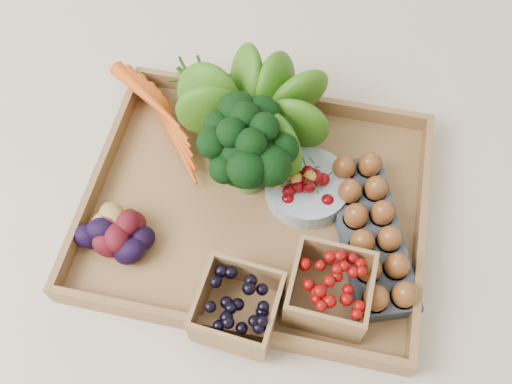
% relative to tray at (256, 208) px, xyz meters
% --- Properties ---
extents(ground, '(4.00, 4.00, 0.00)m').
position_rel_tray_xyz_m(ground, '(0.00, 0.00, -0.01)').
color(ground, beige).
rests_on(ground, ground).
extents(tray, '(0.55, 0.45, 0.01)m').
position_rel_tray_xyz_m(tray, '(0.00, 0.00, 0.00)').
color(tray, olive).
rests_on(tray, ground).
extents(carrots, '(0.19, 0.14, 0.05)m').
position_rel_tray_xyz_m(carrots, '(-0.18, 0.12, 0.03)').
color(carrots, '#CC480F').
rests_on(carrots, tray).
extents(lettuce, '(0.17, 0.17, 0.17)m').
position_rel_tray_xyz_m(lettuce, '(-0.03, 0.13, 0.09)').
color(lettuce, '#214B0B').
rests_on(lettuce, tray).
extents(broccoli, '(0.16, 0.16, 0.13)m').
position_rel_tray_xyz_m(broccoli, '(-0.02, 0.04, 0.07)').
color(broccoli, black).
rests_on(broccoli, tray).
extents(cherry_bowl, '(0.14, 0.14, 0.04)m').
position_rel_tray_xyz_m(cherry_bowl, '(0.08, 0.04, 0.03)').
color(cherry_bowl, '#8C9EA5').
rests_on(cherry_bowl, tray).
extents(egg_carton, '(0.18, 0.29, 0.03)m').
position_rel_tray_xyz_m(egg_carton, '(0.19, -0.02, 0.02)').
color(egg_carton, '#383E47').
rests_on(egg_carton, tray).
extents(potatoes, '(0.13, 0.13, 0.07)m').
position_rel_tray_xyz_m(potatoes, '(-0.21, -0.10, 0.04)').
color(potatoes, '#420A12').
rests_on(potatoes, tray).
extents(punnet_blackberry, '(0.12, 0.12, 0.08)m').
position_rel_tray_xyz_m(punnet_blackberry, '(0.01, -0.19, 0.05)').
color(punnet_blackberry, black).
rests_on(punnet_blackberry, tray).
extents(punnet_raspberry, '(0.12, 0.12, 0.08)m').
position_rel_tray_xyz_m(punnet_raspberry, '(0.14, -0.14, 0.05)').
color(punnet_raspberry, '#6E0504').
rests_on(punnet_raspberry, tray).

